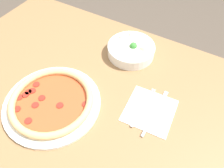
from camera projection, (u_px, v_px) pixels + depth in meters
ground_plane at (94, 155)px, 1.47m from camera, size 8.00×8.00×0.00m
dining_table at (85, 99)px, 0.96m from camera, size 1.26×0.86×0.77m
pizza at (52, 102)px, 0.80m from camera, size 0.36×0.36×0.04m
bowl at (131, 49)px, 0.96m from camera, size 0.21×0.21×0.07m
napkin at (150, 110)px, 0.79m from camera, size 0.18×0.18×0.00m
fork at (143, 107)px, 0.80m from camera, size 0.02×0.19×0.00m
knife at (154, 114)px, 0.78m from camera, size 0.02×0.22×0.01m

